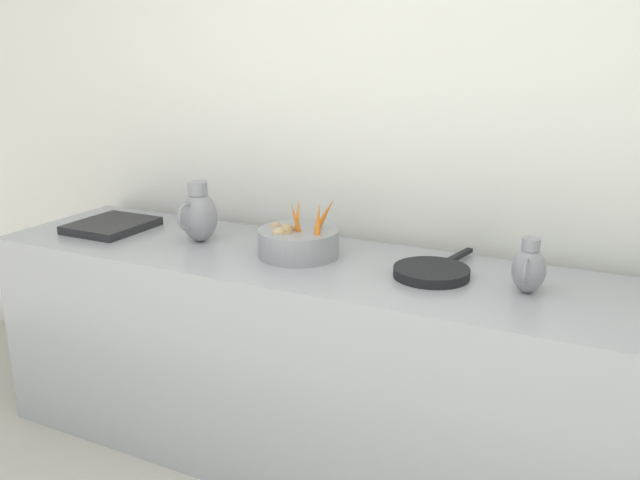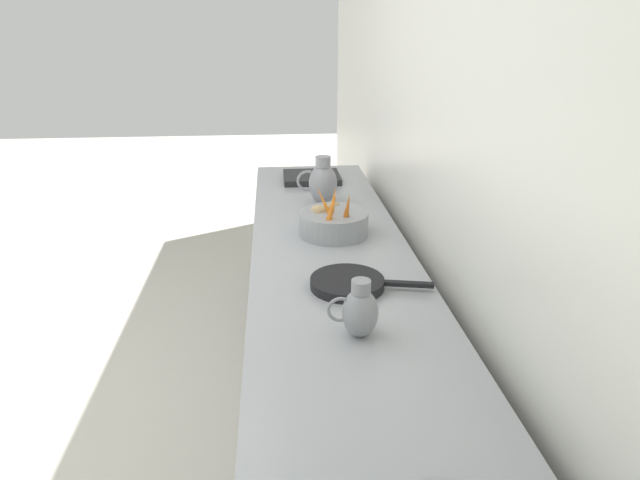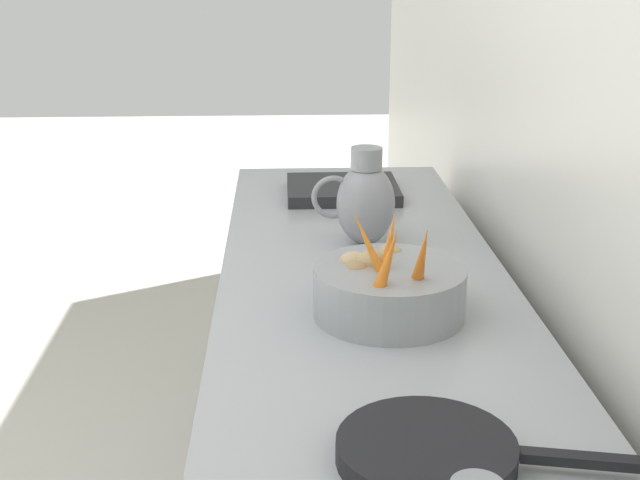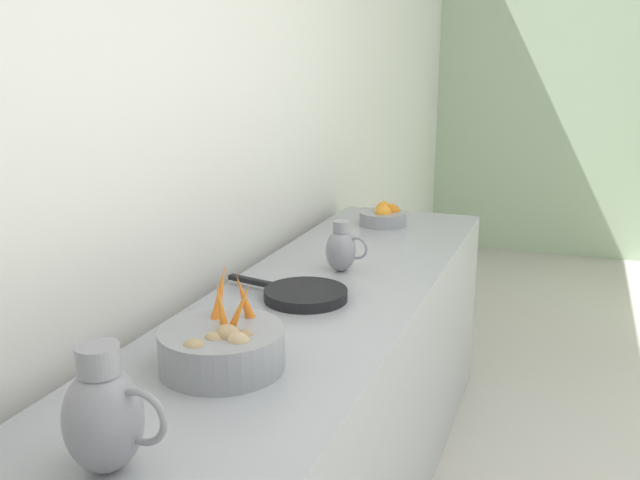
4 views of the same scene
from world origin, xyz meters
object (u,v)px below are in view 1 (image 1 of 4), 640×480
at_px(metal_pitcher_tall, 199,215).
at_px(metal_pitcher_short, 529,268).
at_px(vegetable_colander, 298,241).
at_px(skillet_on_counter, 432,272).

height_order(metal_pitcher_tall, metal_pitcher_short, metal_pitcher_tall).
height_order(vegetable_colander, skillet_on_counter, vegetable_colander).
bearing_deg(skillet_on_counter, metal_pitcher_short, 87.69).
bearing_deg(metal_pitcher_tall, metal_pitcher_short, 89.60).
height_order(vegetable_colander, metal_pitcher_tall, metal_pitcher_tall).
relative_size(metal_pitcher_tall, skillet_on_counter, 0.57).
xyz_separation_m(metal_pitcher_tall, skillet_on_counter, (-0.00, 1.00, -0.10)).
xyz_separation_m(vegetable_colander, skillet_on_counter, (0.00, 0.54, -0.04)).
height_order(metal_pitcher_tall, skillet_on_counter, metal_pitcher_tall).
distance_m(vegetable_colander, metal_pitcher_tall, 0.47).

